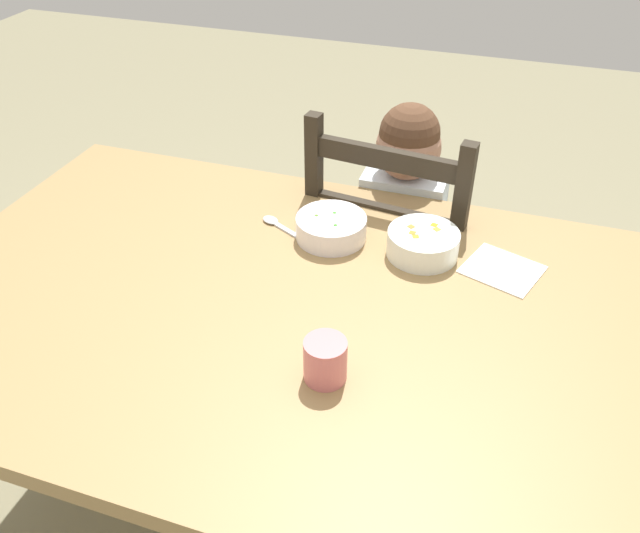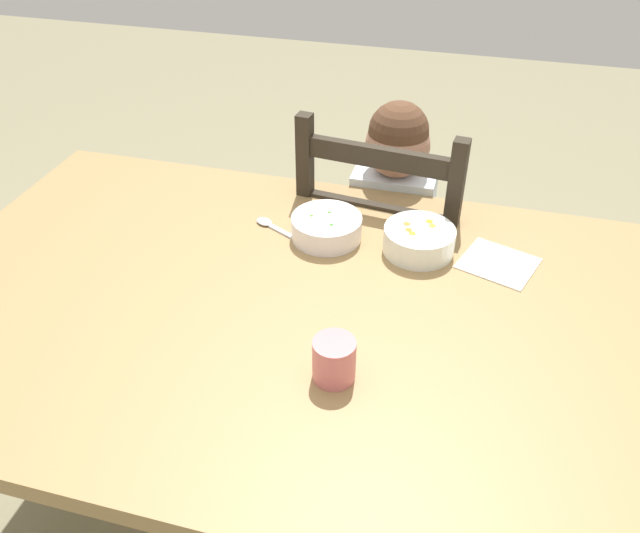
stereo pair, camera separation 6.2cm
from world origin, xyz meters
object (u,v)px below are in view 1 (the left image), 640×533
(child_figure, at_px, (400,223))
(bowl_of_carrots, at_px, (423,243))
(dining_table, at_px, (276,334))
(drinking_cup, at_px, (325,360))
(dining_chair, at_px, (394,272))
(bowl_of_peas, at_px, (331,227))
(spoon, at_px, (276,223))

(child_figure, height_order, bowl_of_carrots, child_figure)
(dining_table, bearing_deg, drinking_cup, -45.54)
(dining_chair, distance_m, drinking_cup, 0.80)
(dining_chair, bearing_deg, child_figure, -48.16)
(bowl_of_peas, relative_size, drinking_cup, 1.99)
(bowl_of_peas, height_order, bowl_of_carrots, bowl_of_carrots)
(drinking_cup, bearing_deg, bowl_of_carrots, 78.10)
(spoon, distance_m, drinking_cup, 0.51)
(bowl_of_carrots, xyz_separation_m, spoon, (-0.35, 0.01, -0.03))
(child_figure, height_order, bowl_of_peas, child_figure)
(child_figure, relative_size, drinking_cup, 11.92)
(dining_table, distance_m, drinking_cup, 0.27)
(dining_table, xyz_separation_m, child_figure, (0.15, 0.55, -0.03))
(child_figure, bearing_deg, dining_chair, 131.84)
(bowl_of_peas, bearing_deg, drinking_cup, -73.78)
(bowl_of_carrots, bearing_deg, spoon, 178.46)
(bowl_of_carrots, distance_m, drinking_cup, 0.44)
(bowl_of_peas, bearing_deg, child_figure, 69.89)
(dining_chair, distance_m, bowl_of_peas, 0.45)
(dining_table, bearing_deg, bowl_of_peas, 80.85)
(dining_chair, xyz_separation_m, child_figure, (0.01, -0.01, 0.17))
(bowl_of_carrots, bearing_deg, dining_chair, 110.70)
(dining_table, distance_m, bowl_of_peas, 0.29)
(dining_chair, distance_m, bowl_of_carrots, 0.45)
(bowl_of_peas, xyz_separation_m, drinking_cup, (0.12, -0.43, 0.01))
(spoon, relative_size, drinking_cup, 1.60)
(dining_table, height_order, bowl_of_carrots, bowl_of_carrots)
(bowl_of_peas, bearing_deg, bowl_of_carrots, 0.01)
(child_figure, bearing_deg, bowl_of_carrots, -69.89)
(bowl_of_peas, xyz_separation_m, bowl_of_carrots, (0.21, 0.00, 0.00))
(bowl_of_carrots, relative_size, drinking_cup, 1.95)
(dining_chair, distance_m, child_figure, 0.17)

